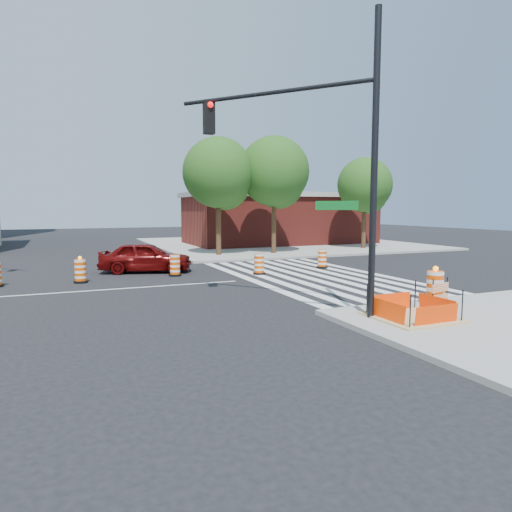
{
  "coord_description": "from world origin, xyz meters",
  "views": [
    {
      "loc": [
        -0.05,
        -18.9,
        3.25
      ],
      "look_at": [
        6.86,
        -2.71,
        1.4
      ],
      "focal_mm": 32.0,
      "sensor_mm": 36.0,
      "label": 1
    }
  ],
  "objects": [
    {
      "name": "ground",
      "position": [
        0.0,
        0.0,
        0.0
      ],
      "size": [
        120.0,
        120.0,
        0.0
      ],
      "primitive_type": "plane",
      "color": "black",
      "rests_on": "ground"
    },
    {
      "name": "sidewalk_ne",
      "position": [
        18.0,
        18.0,
        0.07
      ],
      "size": [
        22.0,
        22.0,
        0.15
      ],
      "primitive_type": "cube",
      "color": "gray",
      "rests_on": "ground"
    },
    {
      "name": "crosswalk_east",
      "position": [
        10.95,
        0.0,
        0.01
      ],
      "size": [
        6.75,
        13.5,
        0.01
      ],
      "color": "silver",
      "rests_on": "ground"
    },
    {
      "name": "lane_centerline",
      "position": [
        0.0,
        0.0,
        0.01
      ],
      "size": [
        14.0,
        0.12,
        0.01
      ],
      "primitive_type": "cube",
      "color": "silver",
      "rests_on": "ground"
    },
    {
      "name": "excavation_pit",
      "position": [
        9.0,
        -9.0,
        0.22
      ],
      "size": [
        2.2,
        2.2,
        0.9
      ],
      "color": "tan",
      "rests_on": "ground"
    },
    {
      "name": "brick_storefront",
      "position": [
        18.0,
        18.0,
        2.32
      ],
      "size": [
        16.5,
        8.5,
        4.6
      ],
      "color": "maroon",
      "rests_on": "ground"
    },
    {
      "name": "red_coupe",
      "position": [
        3.83,
        4.47,
        0.78
      ],
      "size": [
        4.92,
        3.13,
        1.56
      ],
      "primitive_type": "imported",
      "rotation": [
        0.0,
        0.0,
        1.27
      ],
      "color": "#540707",
      "rests_on": "ground"
    },
    {
      "name": "signal_pole_se",
      "position": [
        6.84,
        -7.08,
        5.19
      ],
      "size": [
        4.2,
        5.04,
        8.48
      ],
      "rotation": [
        0.0,
        0.0,
        2.26
      ],
      "color": "black",
      "rests_on": "ground"
    },
    {
      "name": "pit_drum",
      "position": [
        10.82,
        -7.97,
        0.68
      ],
      "size": [
        0.65,
        0.65,
        1.28
      ],
      "color": "black",
      "rests_on": "ground"
    },
    {
      "name": "barricade",
      "position": [
        10.47,
        -8.53,
        0.69
      ],
      "size": [
        0.83,
        0.22,
        0.99
      ],
      "rotation": [
        0.0,
        0.0,
        0.22
      ],
      "color": "#DE4B04",
      "rests_on": "ground"
    },
    {
      "name": "tree_north_c",
      "position": [
        9.65,
        10.11,
        5.32
      ],
      "size": [
        4.66,
        4.66,
        7.92
      ],
      "color": "#382314",
      "rests_on": "ground"
    },
    {
      "name": "tree_north_d",
      "position": [
        13.55,
        9.73,
        5.48
      ],
      "size": [
        4.8,
        4.8,
        8.17
      ],
      "color": "#382314",
      "rests_on": "ground"
    },
    {
      "name": "tree_north_e",
      "position": [
        21.69,
        10.53,
        4.8
      ],
      "size": [
        4.2,
        4.2,
        7.15
      ],
      "color": "#382314",
      "rests_on": "ground"
    },
    {
      "name": "median_drum_3",
      "position": [
        0.63,
        2.23,
        0.49
      ],
      "size": [
        0.6,
        0.6,
        1.18
      ],
      "color": "black",
      "rests_on": "ground"
    },
    {
      "name": "median_drum_4",
      "position": [
        4.89,
        2.58,
        0.48
      ],
      "size": [
        0.6,
        0.6,
        1.02
      ],
      "color": "black",
      "rests_on": "ground"
    },
    {
      "name": "median_drum_5",
      "position": [
        8.81,
        1.47,
        0.48
      ],
      "size": [
        0.6,
        0.6,
        1.02
      ],
      "color": "black",
      "rests_on": "ground"
    },
    {
      "name": "median_drum_6",
      "position": [
        12.92,
        2.32,
        0.48
      ],
      "size": [
        0.6,
        0.6,
        1.02
      ],
      "color": "black",
      "rests_on": "ground"
    }
  ]
}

